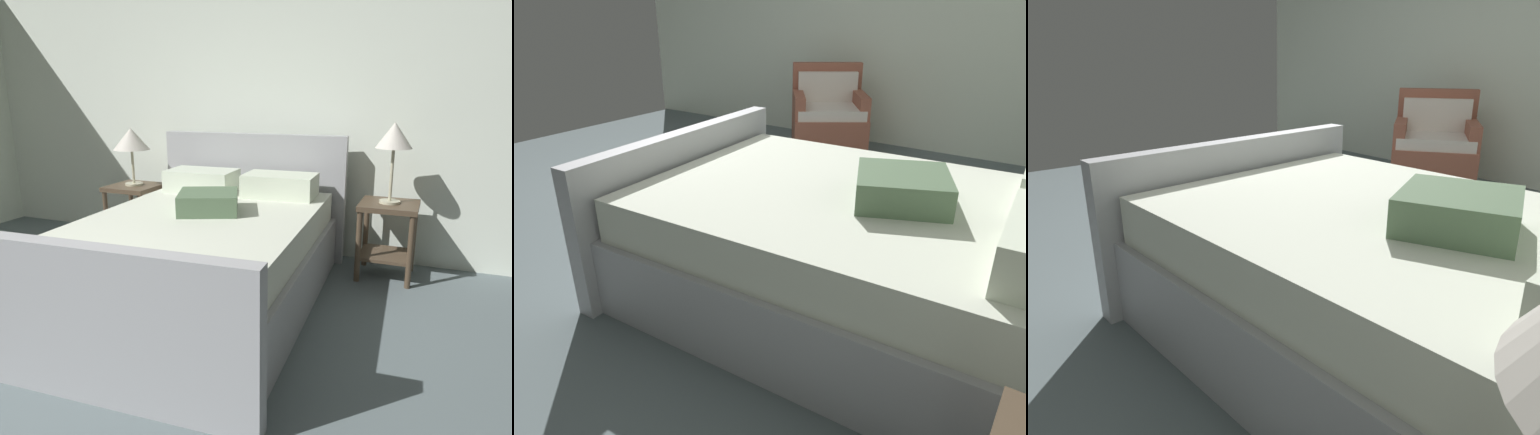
{
  "view_description": "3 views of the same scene",
  "coord_description": "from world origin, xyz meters",
  "views": [
    {
      "loc": [
        1.9,
        -1.02,
        1.42
      ],
      "look_at": [
        0.9,
        1.54,
        0.69
      ],
      "focal_mm": 32.74,
      "sensor_mm": 36.0,
      "label": 1
    },
    {
      "loc": [
        2.38,
        2.41,
        1.43
      ],
      "look_at": [
        0.91,
        1.4,
        0.62
      ],
      "focal_mm": 32.55,
      "sensor_mm": 36.0,
      "label": 2
    },
    {
      "loc": [
        1.92,
        2.61,
        1.22
      ],
      "look_at": [
        0.92,
        1.41,
        0.67
      ],
      "focal_mm": 32.97,
      "sensor_mm": 36.0,
      "label": 3
    }
  ],
  "objects": [
    {
      "name": "ground_plane",
      "position": [
        0.0,
        0.0,
        -0.01
      ],
      "size": [
        5.25,
        5.92,
        0.02
      ],
      "primitive_type": "cube",
      "color": "slate"
    },
    {
      "name": "wall_side_left",
      "position": [
        -2.69,
        0.0,
        1.26
      ],
      "size": [
        0.12,
        6.04,
        2.52
      ],
      "primitive_type": "cube",
      "color": "silver",
      "rests_on": "ground"
    },
    {
      "name": "bed",
      "position": [
        0.44,
        1.68,
        0.34
      ],
      "size": [
        1.75,
        2.43,
        1.08
      ],
      "color": "#A6A6AB",
      "rests_on": "ground"
    },
    {
      "name": "armchair",
      "position": [
        -1.91,
        0.17,
        0.35
      ],
      "size": [
        1.01,
        1.01,
        0.9
      ],
      "color": "#93523F",
      "rests_on": "ground"
    }
  ]
}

